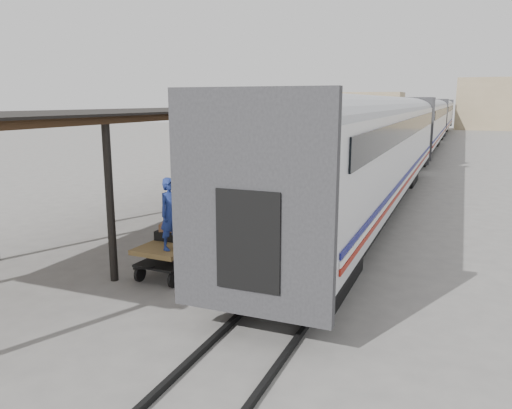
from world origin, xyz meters
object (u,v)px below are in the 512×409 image
at_px(baggage_cart, 178,249).
at_px(pedestrian, 265,169).
at_px(porter, 171,214).
at_px(luggage_tug, 320,163).

relative_size(baggage_cart, pedestrian, 1.31).
relative_size(porter, pedestrian, 0.95).
relative_size(luggage_tug, porter, 0.81).
distance_m(baggage_cart, porter, 1.30).
xyz_separation_m(baggage_cart, porter, (0.25, -0.65, 1.10)).
relative_size(baggage_cart, luggage_tug, 1.71).
distance_m(luggage_tug, pedestrian, 6.66).
bearing_deg(luggage_tug, pedestrian, -104.77).
xyz_separation_m(porter, pedestrian, (-3.07, 14.11, -0.81)).
bearing_deg(luggage_tug, baggage_cart, -89.92).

